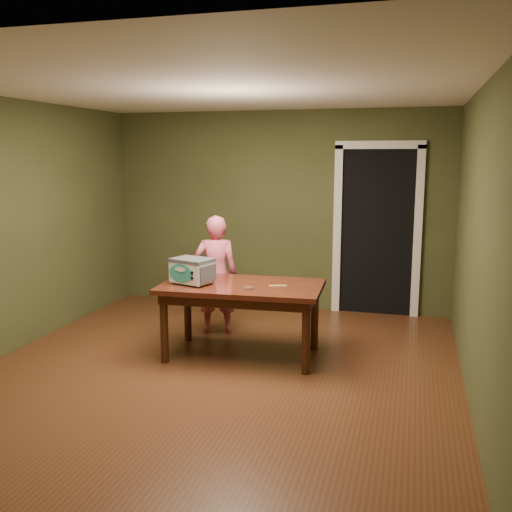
# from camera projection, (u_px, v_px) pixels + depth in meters

# --- Properties ---
(floor) EXTENTS (5.00, 5.00, 0.00)m
(floor) POSITION_uv_depth(u_px,v_px,m) (216.00, 372.00, 5.40)
(floor) COLOR #563218
(floor) RESTS_ON ground
(room_shell) EXTENTS (4.52, 5.02, 2.61)m
(room_shell) POSITION_uv_depth(u_px,v_px,m) (213.00, 191.00, 5.11)
(room_shell) COLOR #474927
(room_shell) RESTS_ON ground
(doorway) EXTENTS (1.10, 0.66, 2.25)m
(doorway) POSITION_uv_depth(u_px,v_px,m) (378.00, 230.00, 7.51)
(doorway) COLOR black
(doorway) RESTS_ON ground
(dining_table) EXTENTS (1.65, 0.99, 0.75)m
(dining_table) POSITION_uv_depth(u_px,v_px,m) (242.00, 294.00, 5.72)
(dining_table) COLOR #3B180D
(dining_table) RESTS_ON floor
(toy_oven) EXTENTS (0.47, 0.38, 0.26)m
(toy_oven) POSITION_uv_depth(u_px,v_px,m) (192.00, 270.00, 5.71)
(toy_oven) COLOR #4C4F54
(toy_oven) RESTS_ON dining_table
(baking_pan) EXTENTS (0.10, 0.10, 0.02)m
(baking_pan) POSITION_uv_depth(u_px,v_px,m) (249.00, 288.00, 5.49)
(baking_pan) COLOR silver
(baking_pan) RESTS_ON dining_table
(spatula) EXTENTS (0.18, 0.08, 0.01)m
(spatula) POSITION_uv_depth(u_px,v_px,m) (278.00, 286.00, 5.63)
(spatula) COLOR #E5CC63
(spatula) RESTS_ON dining_table
(child) EXTENTS (0.57, 0.45, 1.36)m
(child) POSITION_uv_depth(u_px,v_px,m) (216.00, 275.00, 6.50)
(child) COLOR #DF5B72
(child) RESTS_ON floor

